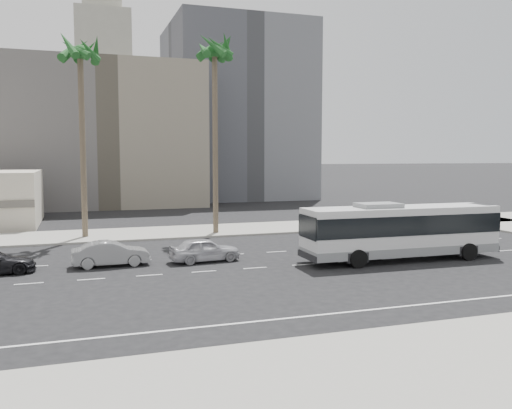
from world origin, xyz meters
name	(u,v)px	position (x,y,z in m)	size (l,w,h in m)	color
ground	(349,262)	(0.00, 0.00, 0.00)	(700.00, 700.00, 0.00)	black
sidewalk_north	(264,228)	(0.00, 15.50, 0.07)	(120.00, 7.00, 0.15)	gray
midrise_beige_west	(104,136)	(-12.00, 45.00, 9.00)	(24.00, 18.00, 18.00)	#625E59
midrise_gray_center	(235,113)	(8.00, 52.00, 13.00)	(20.00, 20.00, 26.00)	#4D4E55
civic_tower	(104,90)	(-2.00, 250.00, 38.83)	(42.00, 42.00, 129.00)	#B8B4A0
highrise_right	(206,97)	(45.00, 230.00, 35.00)	(26.00, 26.00, 70.00)	#4A515A
highrise_far	(238,113)	(70.00, 260.00, 30.00)	(22.00, 22.00, 60.00)	#4A515A
city_bus	(401,230)	(3.30, -0.51, 1.88)	(12.48, 3.05, 3.57)	silver
car_a	(205,250)	(-8.30, 2.85, 0.73)	(4.28, 1.72, 1.46)	#B2B2B7
car_b	(111,254)	(-13.80, 3.28, 0.73)	(4.42, 1.54, 1.46)	gray
palm_near	(215,55)	(-4.86, 13.70, 14.45)	(4.74, 4.74, 15.95)	brown
palm_mid	(80,56)	(-15.07, 14.77, 13.92)	(5.01, 5.01, 15.48)	brown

